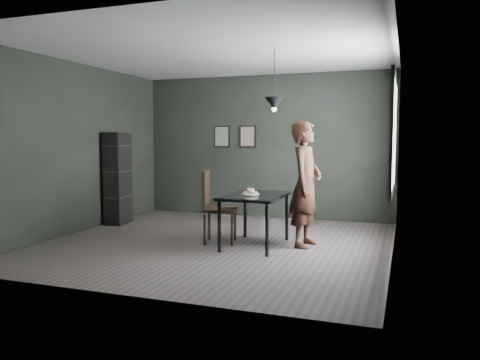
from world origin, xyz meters
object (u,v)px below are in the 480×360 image
(cafe_table, at_px, (255,200))
(white_plate, at_px, (250,195))
(woman, at_px, (306,184))
(pendant_lamp, at_px, (274,104))
(wood_chair, at_px, (214,202))
(shelf_unit, at_px, (118,178))

(cafe_table, xyz_separation_m, white_plate, (-0.05, -0.07, 0.08))
(woman, bearing_deg, pendant_lamp, 112.19)
(pendant_lamp, bearing_deg, wood_chair, -173.65)
(woman, relative_size, wood_chair, 1.68)
(cafe_table, xyz_separation_m, pendant_lamp, (0.25, 0.10, 1.38))
(white_plate, bearing_deg, cafe_table, 57.84)
(wood_chair, distance_m, pendant_lamp, 1.70)
(shelf_unit, distance_m, pendant_lamp, 3.49)
(woman, height_order, wood_chair, woman)
(cafe_table, distance_m, shelf_unit, 3.05)
(woman, bearing_deg, wood_chair, 105.71)
(cafe_table, relative_size, pendant_lamp, 1.39)
(woman, bearing_deg, white_plate, 118.33)
(woman, xyz_separation_m, pendant_lamp, (-0.44, -0.13, 1.15))
(woman, bearing_deg, shelf_unit, 85.80)
(shelf_unit, xyz_separation_m, pendant_lamp, (3.17, -0.78, 1.22))
(wood_chair, bearing_deg, woman, -4.31)
(cafe_table, height_order, shelf_unit, shelf_unit)
(wood_chair, bearing_deg, white_plate, -20.90)
(woman, relative_size, shelf_unit, 1.09)
(white_plate, xyz_separation_m, woman, (0.73, 0.30, 0.15))
(white_plate, relative_size, pendant_lamp, 0.27)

